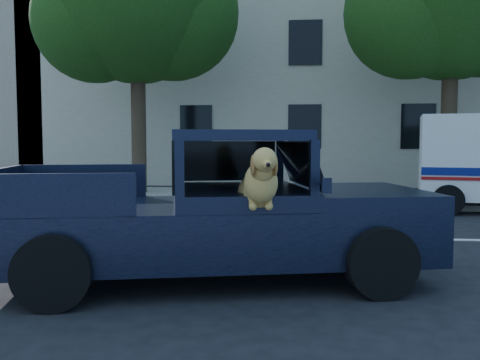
% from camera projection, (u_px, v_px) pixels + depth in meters
% --- Properties ---
extents(ground, '(120.00, 120.00, 0.00)m').
position_uv_depth(ground, '(228.00, 288.00, 6.27)').
color(ground, black).
rests_on(ground, ground).
extents(far_sidewalk, '(60.00, 4.00, 0.15)m').
position_uv_depth(far_sidewalk, '(270.00, 197.00, 15.39)').
color(far_sidewalk, gray).
rests_on(far_sidewalk, ground).
extents(lane_stripes, '(21.60, 0.14, 0.01)m').
position_uv_depth(lane_stripes, '(366.00, 238.00, 9.42)').
color(lane_stripes, silver).
rests_on(lane_stripes, ground).
extents(street_tree_left, '(6.00, 5.20, 8.60)m').
position_uv_depth(street_tree_left, '(138.00, 5.00, 15.81)').
color(street_tree_left, '#332619').
rests_on(street_tree_left, ground).
extents(building_main, '(26.00, 6.00, 9.00)m').
position_uv_depth(building_main, '(353.00, 72.00, 21.95)').
color(building_main, beige).
rests_on(building_main, ground).
extents(pickup_truck, '(5.49, 3.22, 1.85)m').
position_uv_depth(pickup_truck, '(209.00, 230.00, 6.58)').
color(pickup_truck, black).
rests_on(pickup_truck, ground).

